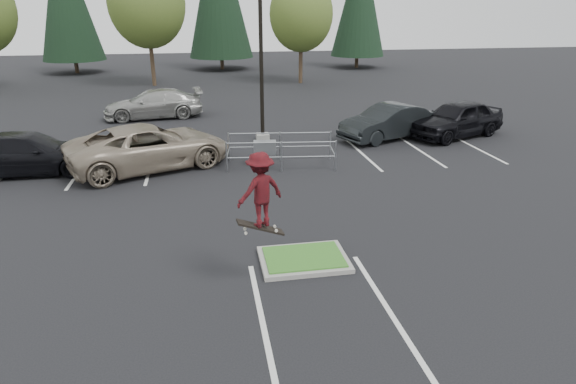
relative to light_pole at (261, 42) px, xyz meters
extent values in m
plane|color=black|center=(-0.50, -12.00, -4.56)|extent=(120.00, 120.00, 0.00)
cube|color=gray|center=(-0.50, -12.00, -4.50)|extent=(2.20, 1.60, 0.12)
cube|color=#2E6A21|center=(-0.50, -12.00, -4.42)|extent=(1.95, 1.35, 0.05)
cube|color=silver|center=(-5.00, -3.00, -4.56)|extent=(0.12, 5.20, 0.01)
cube|color=silver|center=(-7.70, -3.00, -4.56)|extent=(0.12, 5.20, 0.01)
cube|color=silver|center=(-10.40, -3.00, -4.56)|extent=(0.12, 5.20, 0.01)
cube|color=silver|center=(4.00, -3.00, -4.56)|extent=(0.12, 5.20, 0.01)
cube|color=silver|center=(6.70, -3.00, -4.56)|extent=(0.12, 5.20, 0.01)
cube|color=silver|center=(9.40, -3.00, -4.56)|extent=(0.12, 5.20, 0.01)
cube|color=silver|center=(-1.85, -15.00, -4.56)|extent=(0.12, 6.00, 0.01)
cube|color=silver|center=(0.85, -15.00, -4.56)|extent=(0.12, 6.00, 0.01)
cube|color=gray|center=(0.00, 0.00, -4.41)|extent=(0.60, 0.60, 0.30)
cylinder|color=black|center=(0.00, 0.00, 0.44)|extent=(0.18, 0.18, 10.00)
cylinder|color=#38281C|center=(-6.50, 18.50, -2.81)|extent=(0.32, 0.32, 3.50)
ellipsoid|color=#3E6023|center=(-6.50, 18.50, 1.70)|extent=(5.89, 5.89, 6.77)
sphere|color=#3E6023|center=(-5.90, 18.20, 0.96)|extent=(3.68, 3.68, 3.68)
sphere|color=#3E6023|center=(-7.00, 18.90, 1.15)|extent=(4.05, 4.05, 4.05)
cylinder|color=#38281C|center=(5.50, 17.80, -3.04)|extent=(0.32, 0.32, 3.04)
ellipsoid|color=#3E6023|center=(5.50, 17.80, 0.88)|extent=(5.12, 5.12, 5.89)
sphere|color=#3E6023|center=(6.10, 17.50, 0.24)|extent=(3.20, 3.20, 3.20)
sphere|color=#3E6023|center=(5.00, 18.20, 0.40)|extent=(3.52, 3.52, 3.52)
cylinder|color=#38281C|center=(-14.50, 28.00, -3.96)|extent=(0.36, 0.36, 1.20)
cylinder|color=#38281C|center=(-0.50, 28.50, -3.96)|extent=(0.36, 0.36, 1.20)
cylinder|color=#38281C|center=(13.50, 27.50, -3.96)|extent=(0.36, 0.36, 1.20)
cylinder|color=gray|center=(-1.98, -4.60, -3.95)|extent=(0.06, 0.06, 1.21)
cylinder|color=gray|center=(-1.80, -3.13, -3.95)|extent=(0.06, 0.06, 1.21)
cylinder|color=gray|center=(0.12, -4.85, -3.95)|extent=(0.06, 0.06, 1.21)
cylinder|color=gray|center=(0.29, -3.39, -3.95)|extent=(0.06, 0.06, 1.21)
cylinder|color=gray|center=(2.21, -5.11, -3.95)|extent=(0.06, 0.06, 1.21)
cylinder|color=gray|center=(2.39, -3.64, -3.95)|extent=(0.06, 0.06, 1.21)
cylinder|color=gray|center=(0.12, -4.85, -3.98)|extent=(4.20, 0.56, 0.05)
cylinder|color=gray|center=(0.12, -4.85, -3.40)|extent=(4.20, 0.56, 0.05)
cylinder|color=gray|center=(0.29, -3.39, -3.98)|extent=(4.20, 0.56, 0.05)
cylinder|color=gray|center=(0.29, -3.39, -3.40)|extent=(4.20, 0.56, 0.05)
cube|color=gray|center=(-0.42, -4.04, -3.80)|extent=(0.96, 0.65, 0.51)
cube|color=black|center=(-1.70, -13.00, -3.03)|extent=(1.05, 0.40, 0.43)
cylinder|color=beige|center=(-2.03, -13.11, -3.09)|extent=(0.07, 0.04, 0.07)
cylinder|color=beige|center=(-2.03, -12.89, -3.09)|extent=(0.07, 0.04, 0.07)
cylinder|color=beige|center=(-1.37, -13.11, -3.09)|extent=(0.07, 0.04, 0.07)
cylinder|color=beige|center=(-1.37, -12.89, -3.09)|extent=(0.07, 0.04, 0.07)
imported|color=maroon|center=(-1.70, -13.00, -2.15)|extent=(1.23, 1.01, 1.66)
imported|color=gray|center=(-5.00, -3.57, -3.68)|extent=(6.92, 5.07, 1.75)
imported|color=black|center=(-9.46, -3.30, -3.77)|extent=(5.42, 2.23, 1.57)
imported|color=black|center=(6.00, -0.85, -3.74)|extent=(5.27, 3.49, 1.64)
imported|color=black|center=(9.50, -1.02, -3.67)|extent=(5.60, 3.89, 1.77)
imported|color=#9E9D99|center=(-5.50, 6.00, -3.76)|extent=(5.75, 2.87, 1.60)
camera|label=1|loc=(-2.79, -22.48, 1.49)|focal=30.00mm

